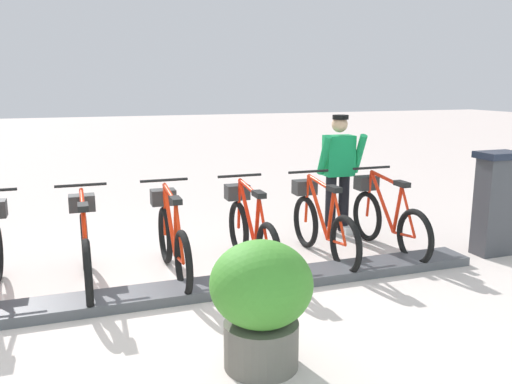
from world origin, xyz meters
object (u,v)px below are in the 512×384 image
at_px(payment_kiosk, 495,202).
at_px(bike_docked_2, 250,230).
at_px(bike_docked_3, 172,238).
at_px(worker_near_rack, 339,169).
at_px(bike_docked_0, 386,217).
at_px(bike_docked_1, 321,223).
at_px(planter_bush, 261,298).
at_px(bike_docked_4, 85,246).

height_order(payment_kiosk, bike_docked_2, payment_kiosk).
relative_size(payment_kiosk, bike_docked_3, 0.74).
bearing_deg(worker_near_rack, bike_docked_2, 119.90).
relative_size(payment_kiosk, worker_near_rack, 0.77).
bearing_deg(bike_docked_0, bike_docked_1, 90.00).
relative_size(payment_kiosk, bike_docked_2, 0.74).
height_order(payment_kiosk, worker_near_rack, worker_near_rack).
distance_m(worker_near_rack, planter_bush, 3.79).
xyz_separation_m(bike_docked_4, worker_near_rack, (0.93, -3.42, 0.48)).
bearing_deg(bike_docked_0, bike_docked_3, 90.00).
bearing_deg(bike_docked_2, payment_kiosk, -100.92).
bearing_deg(planter_bush, bike_docked_1, -35.91).
xyz_separation_m(bike_docked_0, bike_docked_2, (0.00, 1.81, 0.00)).
relative_size(bike_docked_3, bike_docked_4, 1.00).
xyz_separation_m(payment_kiosk, bike_docked_2, (0.57, 2.96, -0.24)).
relative_size(payment_kiosk, bike_docked_0, 0.74).
relative_size(bike_docked_0, bike_docked_1, 1.00).
bearing_deg(planter_bush, bike_docked_3, 7.47).
bearing_deg(bike_docked_3, payment_kiosk, -98.41).
relative_size(bike_docked_0, bike_docked_4, 1.00).
height_order(bike_docked_4, worker_near_rack, worker_near_rack).
distance_m(bike_docked_4, planter_bush, 2.42).
xyz_separation_m(bike_docked_0, bike_docked_4, (0.00, 3.61, 0.00)).
relative_size(bike_docked_1, bike_docked_3, 1.00).
relative_size(bike_docked_0, bike_docked_2, 1.00).
height_order(bike_docked_2, worker_near_rack, worker_near_rack).
distance_m(payment_kiosk, bike_docked_4, 4.81).
height_order(payment_kiosk, bike_docked_4, payment_kiosk).
distance_m(bike_docked_2, bike_docked_4, 1.81).
bearing_deg(bike_docked_3, planter_bush, -172.53).
bearing_deg(payment_kiosk, bike_docked_1, 74.49).
height_order(bike_docked_1, bike_docked_4, same).
relative_size(bike_docked_0, bike_docked_3, 1.00).
bearing_deg(bike_docked_4, payment_kiosk, -96.84).
relative_size(bike_docked_0, worker_near_rack, 1.04).
bearing_deg(planter_bush, worker_near_rack, -36.36).
distance_m(payment_kiosk, bike_docked_0, 1.31).
xyz_separation_m(bike_docked_0, worker_near_rack, (0.93, 0.20, 0.48)).
xyz_separation_m(payment_kiosk, bike_docked_1, (0.57, 2.06, -0.24)).
bearing_deg(planter_bush, bike_docked_4, 29.20).
height_order(bike_docked_0, worker_near_rack, worker_near_rack).
xyz_separation_m(bike_docked_3, worker_near_rack, (0.93, -2.51, 0.48)).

